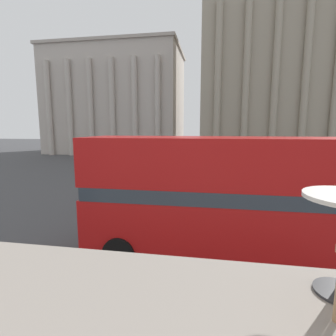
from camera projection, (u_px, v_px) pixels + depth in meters
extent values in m
cylinder|color=black|center=(329.00, 238.00, 9.71)|extent=(1.08, 0.22, 1.08)
cylinder|color=black|center=(139.00, 226.00, 10.93)|extent=(1.08, 0.22, 1.08)
cylinder|color=black|center=(119.00, 254.00, 8.52)|extent=(1.08, 0.22, 1.08)
cube|color=#B71414|center=(231.00, 222.00, 8.99)|extent=(10.07, 2.46, 1.70)
cube|color=#2D3842|center=(233.00, 192.00, 8.83)|extent=(9.87, 2.49, 0.45)
cube|color=#B71414|center=(234.00, 162.00, 8.67)|extent=(10.07, 2.46, 1.60)
cube|color=#BCB2A8|center=(119.00, 104.00, 50.59)|extent=(23.64, 15.36, 18.53)
cube|color=#ADA399|center=(117.00, 52.00, 49.16)|extent=(24.24, 15.96, 0.50)
cylinder|color=#BCB2A8|center=(49.00, 109.00, 44.45)|extent=(0.90, 0.90, 15.75)
cylinder|color=#BCB2A8|center=(69.00, 108.00, 43.82)|extent=(0.90, 0.90, 15.75)
cylinder|color=#BCB2A8|center=(91.00, 108.00, 43.19)|extent=(0.90, 0.90, 15.75)
cylinder|color=#BCB2A8|center=(112.00, 108.00, 42.56)|extent=(0.90, 0.90, 15.75)
cylinder|color=#BCB2A8|center=(135.00, 108.00, 41.93)|extent=(0.90, 0.90, 15.75)
cylinder|color=#BCB2A8|center=(158.00, 107.00, 41.30)|extent=(0.90, 0.90, 15.75)
cube|color=#A39984|center=(278.00, 77.00, 40.48)|extent=(23.04, 13.48, 24.78)
cylinder|color=#A39984|center=(218.00, 84.00, 35.29)|extent=(0.90, 0.90, 21.06)
cylinder|color=#A39984|center=(246.00, 83.00, 34.68)|extent=(0.90, 0.90, 21.06)
cylinder|color=#A39984|center=(275.00, 82.00, 34.06)|extent=(0.90, 0.90, 21.06)
cylinder|color=#A39984|center=(306.00, 81.00, 33.45)|extent=(0.90, 0.90, 21.06)
cylinder|color=black|center=(257.00, 180.00, 13.21)|extent=(0.12, 0.12, 3.99)
cube|color=black|center=(263.00, 150.00, 12.95)|extent=(0.20, 0.24, 0.70)
sphere|color=green|center=(265.00, 147.00, 12.91)|extent=(0.14, 0.14, 0.14)
cylinder|color=black|center=(192.00, 167.00, 19.99)|extent=(0.12, 0.12, 3.35)
cube|color=black|center=(195.00, 151.00, 19.77)|extent=(0.20, 0.24, 0.70)
sphere|color=red|center=(196.00, 149.00, 19.73)|extent=(0.14, 0.14, 0.14)
cylinder|color=black|center=(272.00, 170.00, 27.41)|extent=(0.60, 0.18, 0.60)
cylinder|color=black|center=(276.00, 172.00, 25.70)|extent=(0.60, 0.18, 0.60)
cylinder|color=black|center=(245.00, 169.00, 27.87)|extent=(0.60, 0.18, 0.60)
cylinder|color=black|center=(247.00, 172.00, 26.17)|extent=(0.60, 0.18, 0.60)
cube|color=#B2B5BA|center=(260.00, 168.00, 26.75)|extent=(4.20, 1.75, 0.55)
cube|color=#2D3842|center=(258.00, 163.00, 26.70)|extent=(1.89, 1.61, 0.50)
cylinder|color=black|center=(187.00, 185.00, 19.96)|extent=(0.60, 0.18, 0.60)
cylinder|color=black|center=(185.00, 190.00, 18.26)|extent=(0.60, 0.18, 0.60)
cylinder|color=black|center=(151.00, 184.00, 20.43)|extent=(0.60, 0.18, 0.60)
cylinder|color=black|center=(146.00, 189.00, 18.72)|extent=(0.60, 0.18, 0.60)
cube|color=maroon|center=(167.00, 183.00, 19.30)|extent=(4.20, 1.75, 0.55)
cube|color=#2D3842|center=(164.00, 176.00, 19.26)|extent=(1.89, 1.61, 0.50)
cylinder|color=#282B33|center=(247.00, 173.00, 24.40)|extent=(0.14, 0.14, 0.83)
cylinder|color=#282B33|center=(249.00, 173.00, 24.37)|extent=(0.14, 0.14, 0.83)
cylinder|color=#284799|center=(248.00, 166.00, 24.27)|extent=(0.32, 0.32, 0.66)
sphere|color=tan|center=(249.00, 161.00, 24.21)|extent=(0.22, 0.22, 0.22)
cylinder|color=#282B33|center=(135.00, 208.00, 13.87)|extent=(0.14, 0.14, 0.80)
cylinder|color=#282B33|center=(138.00, 208.00, 13.84)|extent=(0.14, 0.14, 0.80)
cylinder|color=#606638|center=(137.00, 195.00, 13.75)|extent=(0.32, 0.32, 0.63)
sphere|color=tan|center=(136.00, 187.00, 13.68)|extent=(0.22, 0.22, 0.22)
cylinder|color=#282B33|center=(148.00, 164.00, 30.96)|extent=(0.14, 0.14, 0.78)
cylinder|color=#282B33|center=(150.00, 164.00, 30.93)|extent=(0.14, 0.14, 0.78)
cylinder|color=slate|center=(149.00, 158.00, 30.84)|extent=(0.32, 0.32, 0.62)
sphere|color=tan|center=(149.00, 155.00, 30.78)|extent=(0.21, 0.21, 0.21)
cylinder|color=#282B33|center=(166.00, 172.00, 25.25)|extent=(0.14, 0.14, 0.83)
cylinder|color=#282B33|center=(168.00, 172.00, 25.22)|extent=(0.14, 0.14, 0.83)
cylinder|color=#B22323|center=(167.00, 164.00, 25.13)|extent=(0.32, 0.32, 0.66)
sphere|color=tan|center=(167.00, 160.00, 25.06)|extent=(0.22, 0.22, 0.22)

